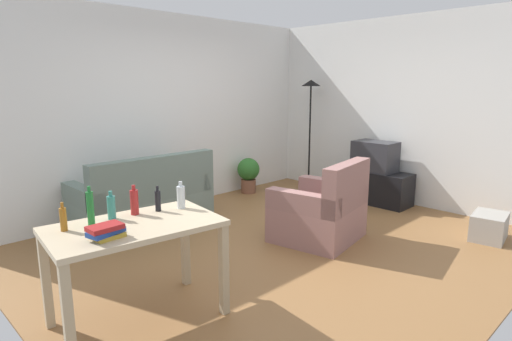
{
  "coord_description": "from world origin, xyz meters",
  "views": [
    {
      "loc": [
        -3.29,
        -2.94,
        1.75
      ],
      "look_at": [
        0.1,
        0.5,
        0.75
      ],
      "focal_mm": 29.5,
      "sensor_mm": 36.0,
      "label": 1
    }
  ],
  "objects_px": {
    "couch": "(145,203)",
    "potted_plant": "(248,173)",
    "desk": "(135,238)",
    "tv_stand": "(373,186)",
    "armchair": "(322,212)",
    "bottle_clear": "(181,197)",
    "bottle_green": "(90,208)",
    "bottle_dark": "(158,200)",
    "bottle_tall": "(111,207)",
    "bottle_red": "(134,202)",
    "tv": "(375,156)",
    "storage_box": "(489,227)",
    "book_stack": "(106,231)",
    "torchiere_lamp": "(310,104)",
    "bottle_amber": "(63,219)"
  },
  "relations": [
    {
      "from": "bottle_tall",
      "to": "torchiere_lamp",
      "type": "bearing_deg",
      "value": 19.06
    },
    {
      "from": "desk",
      "to": "couch",
      "type": "bearing_deg",
      "value": 65.93
    },
    {
      "from": "potted_plant",
      "to": "bottle_red",
      "type": "xyz_separation_m",
      "value": [
        -3.08,
        -1.97,
        0.53
      ]
    },
    {
      "from": "desk",
      "to": "bottle_green",
      "type": "xyz_separation_m",
      "value": [
        -0.23,
        0.18,
        0.24
      ]
    },
    {
      "from": "bottle_dark",
      "to": "book_stack",
      "type": "distance_m",
      "value": 0.64
    },
    {
      "from": "couch",
      "to": "armchair",
      "type": "bearing_deg",
      "value": 123.77
    },
    {
      "from": "tv",
      "to": "desk",
      "type": "bearing_deg",
      "value": 96.11
    },
    {
      "from": "desk",
      "to": "bottle_tall",
      "type": "bearing_deg",
      "value": 113.32
    },
    {
      "from": "couch",
      "to": "bottle_clear",
      "type": "relative_size",
      "value": 7.25
    },
    {
      "from": "armchair",
      "to": "tv_stand",
      "type": "bearing_deg",
      "value": -177.81
    },
    {
      "from": "tv",
      "to": "desk",
      "type": "relative_size",
      "value": 0.47
    },
    {
      "from": "tv",
      "to": "storage_box",
      "type": "height_order",
      "value": "tv"
    },
    {
      "from": "tv",
      "to": "bottle_amber",
      "type": "relative_size",
      "value": 2.97
    },
    {
      "from": "potted_plant",
      "to": "bottle_clear",
      "type": "relative_size",
      "value": 2.57
    },
    {
      "from": "tv",
      "to": "bottle_clear",
      "type": "bearing_deg",
      "value": 95.58
    },
    {
      "from": "bottle_tall",
      "to": "couch",
      "type": "bearing_deg",
      "value": 53.98
    },
    {
      "from": "tv_stand",
      "to": "storage_box",
      "type": "height_order",
      "value": "tv_stand"
    },
    {
      "from": "armchair",
      "to": "bottle_clear",
      "type": "relative_size",
      "value": 4.66
    },
    {
      "from": "potted_plant",
      "to": "bottle_clear",
      "type": "distance_m",
      "value": 3.47
    },
    {
      "from": "storage_box",
      "to": "book_stack",
      "type": "bearing_deg",
      "value": 163.83
    },
    {
      "from": "tv_stand",
      "to": "armchair",
      "type": "xyz_separation_m",
      "value": [
        -1.8,
        -0.4,
        0.08
      ]
    },
    {
      "from": "bottle_tall",
      "to": "bottle_clear",
      "type": "bearing_deg",
      "value": -14.12
    },
    {
      "from": "bottle_green",
      "to": "potted_plant",
      "type": "bearing_deg",
      "value": 30.06
    },
    {
      "from": "bottle_clear",
      "to": "couch",
      "type": "bearing_deg",
      "value": 69.48
    },
    {
      "from": "bottle_green",
      "to": "desk",
      "type": "bearing_deg",
      "value": -37.48
    },
    {
      "from": "bottle_tall",
      "to": "bottle_green",
      "type": "bearing_deg",
      "value": -167.84
    },
    {
      "from": "torchiere_lamp",
      "to": "bottle_amber",
      "type": "relative_size",
      "value": 8.96
    },
    {
      "from": "couch",
      "to": "tv",
      "type": "height_order",
      "value": "same"
    },
    {
      "from": "tv_stand",
      "to": "potted_plant",
      "type": "xyz_separation_m",
      "value": [
        -0.94,
        1.72,
        0.09
      ]
    },
    {
      "from": "bottle_red",
      "to": "tv",
      "type": "bearing_deg",
      "value": 3.49
    },
    {
      "from": "bottle_green",
      "to": "bottle_dark",
      "type": "relative_size",
      "value": 1.4
    },
    {
      "from": "storage_box",
      "to": "tv",
      "type": "bearing_deg",
      "value": 75.76
    },
    {
      "from": "bottle_red",
      "to": "bottle_dark",
      "type": "relative_size",
      "value": 1.14
    },
    {
      "from": "bottle_dark",
      "to": "bottle_tall",
      "type": "bearing_deg",
      "value": 169.09
    },
    {
      "from": "torchiere_lamp",
      "to": "bottle_amber",
      "type": "xyz_separation_m",
      "value": [
        -4.55,
        -1.46,
        -0.57
      ]
    },
    {
      "from": "tv",
      "to": "book_stack",
      "type": "distance_m",
      "value": 4.46
    },
    {
      "from": "couch",
      "to": "bottle_clear",
      "type": "xyz_separation_m",
      "value": [
        -0.66,
        -1.77,
        0.55
      ]
    },
    {
      "from": "bottle_green",
      "to": "bottle_clear",
      "type": "relative_size",
      "value": 1.3
    },
    {
      "from": "couch",
      "to": "potted_plant",
      "type": "relative_size",
      "value": 2.82
    },
    {
      "from": "bottle_red",
      "to": "book_stack",
      "type": "bearing_deg",
      "value": -139.09
    },
    {
      "from": "storage_box",
      "to": "bottle_amber",
      "type": "relative_size",
      "value": 2.38
    },
    {
      "from": "book_stack",
      "to": "couch",
      "type": "bearing_deg",
      "value": 54.87
    },
    {
      "from": "bottle_red",
      "to": "potted_plant",
      "type": "bearing_deg",
      "value": 32.55
    },
    {
      "from": "storage_box",
      "to": "bottle_red",
      "type": "distance_m",
      "value": 3.95
    },
    {
      "from": "armchair",
      "to": "book_stack",
      "type": "height_order",
      "value": "armchair"
    },
    {
      "from": "storage_box",
      "to": "bottle_red",
      "type": "height_order",
      "value": "bottle_red"
    },
    {
      "from": "desk",
      "to": "storage_box",
      "type": "distance_m",
      "value": 3.95
    },
    {
      "from": "desk",
      "to": "tv_stand",
      "type": "bearing_deg",
      "value": 13.36
    },
    {
      "from": "potted_plant",
      "to": "bottle_amber",
      "type": "height_order",
      "value": "bottle_amber"
    },
    {
      "from": "book_stack",
      "to": "tv_stand",
      "type": "bearing_deg",
      "value": 7.53
    }
  ]
}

